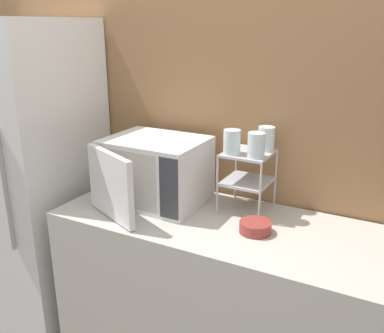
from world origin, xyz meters
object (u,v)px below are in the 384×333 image
Objects in this scene: glass_front_right at (256,145)px; glass_front_left at (232,142)px; glass_back_right at (266,139)px; dish_rack at (248,169)px; refrigerator at (32,181)px; bowl at (255,227)px; microwave at (154,171)px.

glass_front_left is at bearing -179.19° from glass_front_right.
glass_front_left is at bearing -132.18° from glass_back_right.
refrigerator reaches higher than dish_rack.
glass_front_left is 1.00× the size of glass_back_right.
glass_front_right is 0.06× the size of refrigerator.
bowl is at bearing -77.16° from glass_back_right.
dish_rack is 0.17m from glass_back_right.
dish_rack is at bearing 8.41° from refrigerator.
glass_back_right is (0.06, 0.07, 0.14)m from dish_rack.
glass_front_left is at bearing 141.46° from bowl.
refrigerator is at bearing -176.00° from microwave.
glass_front_right is at bearing 5.43° from refrigerator.
glass_front_left is 0.81× the size of bowl.
refrigerator reaches higher than glass_back_right.
dish_rack reaches higher than bowl.
glass_back_right is at bearing 88.97° from glass_front_right.
bowl is (0.58, -0.08, -0.14)m from microwave.
glass_back_right is at bearing 21.38° from microwave.
glass_back_right is (0.12, 0.13, 0.00)m from glass_front_left.
bowl is 0.08× the size of refrigerator.
microwave reaches higher than bowl.
glass_back_right and glass_front_right have the same top height.
microwave is at bearing 4.00° from refrigerator.
glass_front_left is (-0.06, -0.06, 0.14)m from dish_rack.
microwave is at bearing -170.23° from glass_front_left.
glass_front_right is at bearing 0.81° from glass_front_left.
glass_front_left and glass_back_right have the same top height.
microwave reaches higher than dish_rack.
glass_front_left is (0.40, 0.07, 0.19)m from microwave.
bowl is 1.41m from refrigerator.
microwave is 3.93× the size of bowl.
refrigerator is at bearing -169.06° from glass_back_right.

